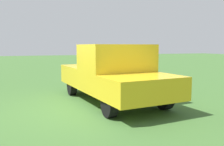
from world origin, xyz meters
name	(u,v)px	position (x,y,z in m)	size (l,w,h in m)	color
ground_plane	(92,107)	(0.00, 0.00, 0.00)	(80.00, 80.00, 0.00)	#3D662D
pickup_truck	(114,73)	(-0.40, 0.83, 0.92)	(4.94, 2.41, 1.79)	black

